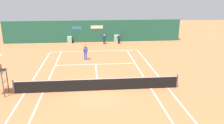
# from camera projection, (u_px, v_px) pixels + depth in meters

# --- Properties ---
(ground_plane) EXTENTS (80.00, 80.00, 0.01)m
(ground_plane) POSITION_uv_depth(u_px,v_px,m) (98.00, 87.00, 17.74)
(ground_plane) COLOR #C67042
(tennis_net) EXTENTS (12.10, 0.10, 1.07)m
(tennis_net) POSITION_uv_depth(u_px,v_px,m) (98.00, 84.00, 17.04)
(tennis_net) COLOR #4C4C51
(tennis_net) RESTS_ON ground_plane
(sponsor_back_wall) EXTENTS (25.00, 1.02, 3.08)m
(sponsor_back_wall) POSITION_uv_depth(u_px,v_px,m) (94.00, 32.00, 32.90)
(sponsor_back_wall) COLOR #1E5642
(sponsor_back_wall) RESTS_ON ground_plane
(player_on_baseline) EXTENTS (0.49, 0.83, 1.84)m
(player_on_baseline) POSITION_uv_depth(u_px,v_px,m) (85.00, 51.00, 24.49)
(player_on_baseline) COLOR blue
(player_on_baseline) RESTS_ON ground_plane
(ball_kid_centre_post) EXTENTS (0.44, 0.18, 1.32)m
(ball_kid_centre_post) POSITION_uv_depth(u_px,v_px,m) (119.00, 38.00, 31.97)
(ball_kid_centre_post) COLOR black
(ball_kid_centre_post) RESTS_ON ground_plane
(ball_kid_left_post) EXTENTS (0.46, 0.19, 1.38)m
(ball_kid_left_post) POSITION_uv_depth(u_px,v_px,m) (104.00, 38.00, 31.78)
(ball_kid_left_post) COLOR black
(ball_kid_left_post) RESTS_ON ground_plane
(tennis_ball_mid_court) EXTENTS (0.07, 0.07, 0.07)m
(tennis_ball_mid_court) POSITION_uv_depth(u_px,v_px,m) (98.00, 54.00, 27.09)
(tennis_ball_mid_court) COLOR #CCE033
(tennis_ball_mid_court) RESTS_ON ground_plane
(tennis_ball_near_service_line) EXTENTS (0.07, 0.07, 0.07)m
(tennis_ball_near_service_line) POSITION_uv_depth(u_px,v_px,m) (115.00, 70.00, 21.49)
(tennis_ball_near_service_line) COLOR #CCE033
(tennis_ball_near_service_line) RESTS_ON ground_plane
(tennis_ball_by_sideline) EXTENTS (0.07, 0.07, 0.07)m
(tennis_ball_by_sideline) POSITION_uv_depth(u_px,v_px,m) (141.00, 73.00, 20.84)
(tennis_ball_by_sideline) COLOR #CCE033
(tennis_ball_by_sideline) RESTS_ON ground_plane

